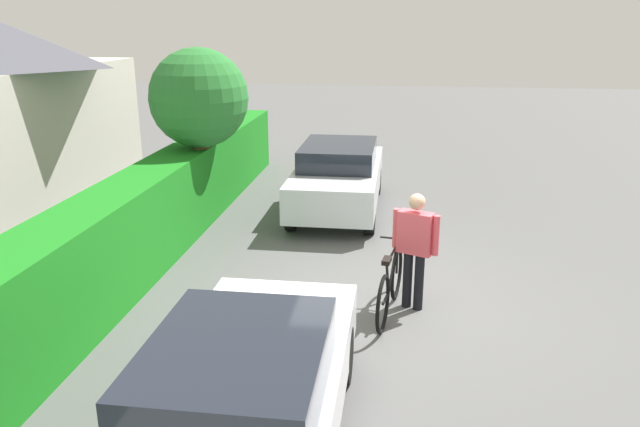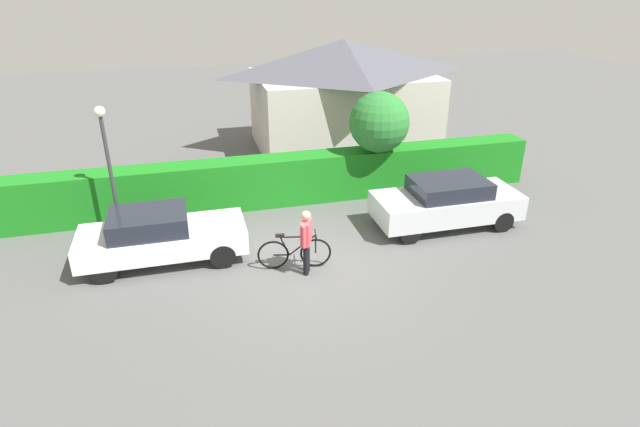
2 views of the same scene
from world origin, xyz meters
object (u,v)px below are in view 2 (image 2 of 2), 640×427
(parked_car_far, at_px, (447,202))
(street_lamp, at_px, (107,153))
(parked_car_near, at_px, (160,235))
(tree_kerbside, at_px, (379,123))
(bicycle, at_px, (294,253))
(person_rider, at_px, (306,237))

(parked_car_far, distance_m, street_lamp, 9.24)
(parked_car_near, height_order, tree_kerbside, tree_kerbside)
(bicycle, relative_size, street_lamp, 0.50)
(bicycle, bearing_deg, parked_car_near, 159.28)
(parked_car_near, xyz_separation_m, street_lamp, (-1.11, 1.69, 1.68))
(tree_kerbside, bearing_deg, parked_car_far, -65.04)
(person_rider, relative_size, street_lamp, 0.46)
(person_rider, distance_m, tree_kerbside, 5.37)
(parked_car_far, height_order, tree_kerbside, tree_kerbside)
(parked_car_near, bearing_deg, bicycle, -20.72)
(bicycle, height_order, tree_kerbside, tree_kerbside)
(parked_car_far, bearing_deg, street_lamp, 169.30)
(tree_kerbside, bearing_deg, bicycle, -133.29)
(street_lamp, bearing_deg, parked_car_near, -56.58)
(bicycle, xyz_separation_m, person_rider, (0.23, -0.31, 0.55))
(parked_car_far, distance_m, person_rider, 4.69)
(tree_kerbside, bearing_deg, parked_car_near, -159.30)
(parked_car_near, xyz_separation_m, tree_kerbside, (6.65, 2.51, 1.70))
(street_lamp, bearing_deg, parked_car_far, -10.70)
(parked_car_far, xyz_separation_m, street_lamp, (-8.93, 1.69, 1.65))
(parked_car_far, xyz_separation_m, bicycle, (-4.66, -1.19, -0.33))
(street_lamp, bearing_deg, person_rider, -35.36)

